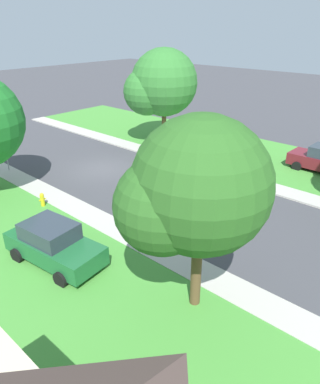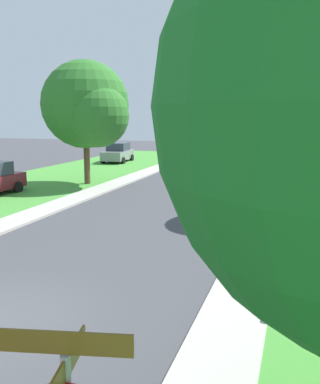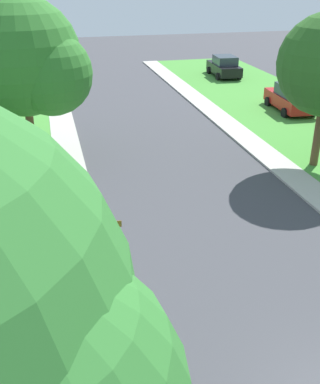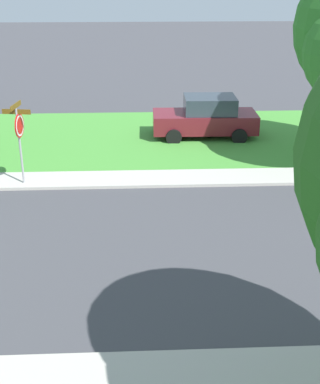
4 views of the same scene
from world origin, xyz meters
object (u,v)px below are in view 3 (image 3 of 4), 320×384
car_red_kerbside_mid (291,98)px  tree_sidewalk_far (29,61)px  stop_sign_far_corner (104,252)px  car_black_driveway_right (224,67)px

car_red_kerbside_mid → tree_sidewalk_far: bearing=-163.1°
stop_sign_far_corner → tree_sidewalk_far: tree_sidewalk_far is taller
car_black_driveway_right → tree_sidewalk_far: (-15.17, -15.51, 3.73)m
car_red_kerbside_mid → car_black_driveway_right: size_ratio=1.01×
car_red_kerbside_mid → stop_sign_far_corner: bearing=-130.6°
tree_sidewalk_far → car_black_driveway_right: bearing=45.6°
car_black_driveway_right → tree_sidewalk_far: tree_sidewalk_far is taller
stop_sign_far_corner → car_red_kerbside_mid: bearing=49.4°
stop_sign_far_corner → car_red_kerbside_mid: 21.37m
stop_sign_far_corner → car_red_kerbside_mid: size_ratio=0.63×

